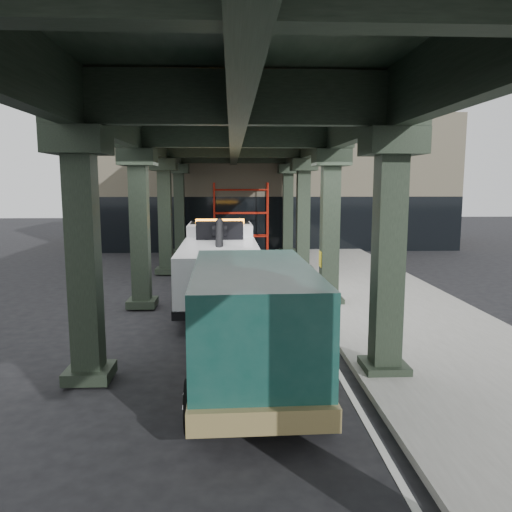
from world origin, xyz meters
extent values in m
plane|color=black|center=(0.00, 0.00, 0.00)|extent=(90.00, 90.00, 0.00)
cube|color=gray|center=(4.50, 2.00, 0.07)|extent=(5.00, 40.00, 0.15)
cube|color=silver|center=(1.70, 2.00, 0.01)|extent=(0.12, 38.00, 0.01)
cube|color=black|center=(2.60, -4.00, 2.50)|extent=(0.55, 0.55, 5.00)
cube|color=black|center=(2.60, -4.00, 4.75)|extent=(1.10, 1.10, 0.50)
cube|color=black|center=(2.60, -4.00, 0.18)|extent=(0.90, 0.90, 0.24)
cube|color=black|center=(2.60, 2.00, 2.50)|extent=(0.55, 0.55, 5.00)
cube|color=black|center=(2.60, 2.00, 4.75)|extent=(1.10, 1.10, 0.50)
cube|color=black|center=(2.60, 2.00, 0.18)|extent=(0.90, 0.90, 0.24)
cube|color=black|center=(2.60, 8.00, 2.50)|extent=(0.55, 0.55, 5.00)
cube|color=black|center=(2.60, 8.00, 4.75)|extent=(1.10, 1.10, 0.50)
cube|color=black|center=(2.60, 8.00, 0.18)|extent=(0.90, 0.90, 0.24)
cube|color=black|center=(2.60, 14.00, 2.50)|extent=(0.55, 0.55, 5.00)
cube|color=black|center=(2.60, 14.00, 4.75)|extent=(1.10, 1.10, 0.50)
cube|color=black|center=(2.60, 14.00, 0.18)|extent=(0.90, 0.90, 0.24)
cube|color=black|center=(-3.40, -4.00, 2.50)|extent=(0.55, 0.55, 5.00)
cube|color=black|center=(-3.40, -4.00, 4.75)|extent=(1.10, 1.10, 0.50)
cube|color=black|center=(-3.40, -4.00, 0.18)|extent=(0.90, 0.90, 0.24)
cube|color=black|center=(-3.40, 2.00, 2.50)|extent=(0.55, 0.55, 5.00)
cube|color=black|center=(-3.40, 2.00, 4.75)|extent=(1.10, 1.10, 0.50)
cube|color=black|center=(-3.40, 2.00, 0.18)|extent=(0.90, 0.90, 0.24)
cube|color=black|center=(-3.40, 8.00, 2.50)|extent=(0.55, 0.55, 5.00)
cube|color=black|center=(-3.40, 8.00, 4.75)|extent=(1.10, 1.10, 0.50)
cube|color=black|center=(-3.40, 8.00, 0.18)|extent=(0.90, 0.90, 0.24)
cube|color=black|center=(-3.40, 14.00, 2.50)|extent=(0.55, 0.55, 5.00)
cube|color=black|center=(-3.40, 14.00, 4.75)|extent=(1.10, 1.10, 0.50)
cube|color=black|center=(-3.40, 14.00, 0.18)|extent=(0.90, 0.90, 0.24)
cube|color=black|center=(2.60, 2.00, 5.55)|extent=(0.35, 32.00, 1.10)
cube|color=black|center=(-3.40, 2.00, 5.55)|extent=(0.35, 32.00, 1.10)
cube|color=black|center=(-0.40, 2.00, 5.55)|extent=(0.35, 32.00, 1.10)
cube|color=black|center=(-0.40, 2.00, 6.25)|extent=(7.40, 32.00, 0.30)
cube|color=#C6B793|center=(2.00, 20.00, 4.00)|extent=(22.00, 10.00, 8.00)
cylinder|color=red|center=(-1.50, 14.90, 2.00)|extent=(0.08, 0.08, 4.00)
cylinder|color=red|center=(-1.50, 14.10, 2.00)|extent=(0.08, 0.08, 4.00)
cylinder|color=red|center=(1.50, 14.90, 2.00)|extent=(0.08, 0.08, 4.00)
cylinder|color=red|center=(1.50, 14.10, 2.00)|extent=(0.08, 0.08, 4.00)
cylinder|color=red|center=(0.00, 14.90, 1.00)|extent=(3.00, 0.08, 0.08)
cylinder|color=red|center=(0.00, 14.90, 2.30)|extent=(3.00, 0.08, 0.08)
cylinder|color=red|center=(0.00, 14.90, 3.60)|extent=(3.00, 0.08, 0.08)
cube|color=black|center=(-0.93, 2.57, 0.70)|extent=(1.11, 7.54, 0.25)
cube|color=white|center=(-0.97, 5.12, 1.56)|extent=(2.39, 2.44, 1.81)
cube|color=white|center=(-0.98, 6.18, 1.05)|extent=(2.37, 0.74, 0.90)
cube|color=black|center=(-0.97, 5.38, 2.06)|extent=(2.23, 1.34, 0.85)
cube|color=white|center=(-0.91, 1.41, 1.35)|extent=(2.48, 5.05, 1.40)
cube|color=orange|center=(-0.96, 4.92, 2.56)|extent=(1.81, 0.31, 0.16)
cube|color=black|center=(-0.94, 3.42, 2.36)|extent=(1.61, 0.63, 0.60)
cylinder|color=black|center=(-0.91, 1.61, 2.11)|extent=(0.29, 3.51, 1.35)
cube|color=black|center=(-0.87, -1.15, 0.35)|extent=(0.32, 1.41, 0.18)
cube|color=black|center=(-0.86, -1.85, 0.30)|extent=(1.61, 0.27, 0.18)
cylinder|color=black|center=(-2.07, 5.41, 0.55)|extent=(0.37, 1.11, 1.10)
cylinder|color=silver|center=(-2.07, 5.41, 0.55)|extent=(0.40, 0.61, 0.61)
cylinder|color=black|center=(0.13, 5.44, 0.55)|extent=(0.37, 1.11, 1.10)
cylinder|color=silver|center=(0.13, 5.44, 0.55)|extent=(0.40, 0.61, 0.61)
cylinder|color=black|center=(-2.03, 2.10, 0.55)|extent=(0.37, 1.11, 1.10)
cylinder|color=silver|center=(-2.03, 2.10, 0.55)|extent=(0.40, 0.61, 0.61)
cylinder|color=black|center=(0.18, 2.13, 0.55)|extent=(0.37, 1.11, 1.10)
cylinder|color=silver|center=(0.18, 2.13, 0.55)|extent=(0.40, 0.61, 0.61)
cylinder|color=black|center=(-2.01, 0.79, 0.55)|extent=(0.37, 1.11, 1.10)
cylinder|color=silver|center=(-2.01, 0.79, 0.55)|extent=(0.40, 0.61, 0.61)
cylinder|color=black|center=(0.20, 0.83, 0.55)|extent=(0.37, 1.11, 1.10)
cylinder|color=silver|center=(0.20, 0.83, 0.55)|extent=(0.40, 0.61, 0.61)
cube|color=#103C35|center=(-0.20, -1.73, 0.99)|extent=(2.16, 1.19, 0.94)
cube|color=#103C35|center=(-0.14, -4.59, 1.41)|extent=(2.29, 4.74, 2.03)
cube|color=olive|center=(-0.15, -4.18, 0.57)|extent=(2.36, 5.89, 0.36)
cube|color=black|center=(-0.19, -2.14, 1.82)|extent=(2.04, 0.49, 0.87)
cube|color=black|center=(-0.14, -4.28, 1.93)|extent=(2.30, 3.80, 0.57)
cube|color=silver|center=(-0.21, -1.18, 0.57)|extent=(2.09, 0.17, 0.31)
cylinder|color=black|center=(-1.24, -1.80, 0.44)|extent=(0.31, 0.88, 0.88)
cylinder|color=silver|center=(-1.24, -1.80, 0.44)|extent=(0.34, 0.49, 0.48)
cylinder|color=black|center=(0.84, -1.76, 0.44)|extent=(0.31, 0.88, 0.88)
cylinder|color=silver|center=(0.84, -1.76, 0.44)|extent=(0.34, 0.49, 0.48)
cylinder|color=black|center=(-1.14, -6.18, 0.44)|extent=(0.31, 0.88, 0.88)
cylinder|color=silver|center=(-1.14, -6.18, 0.44)|extent=(0.34, 0.49, 0.48)
cylinder|color=black|center=(0.94, -6.13, 0.44)|extent=(0.31, 0.88, 0.88)
cylinder|color=silver|center=(0.94, -6.13, 0.44)|extent=(0.34, 0.49, 0.48)
camera|label=1|loc=(-0.53, -13.73, 3.95)|focal=35.00mm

